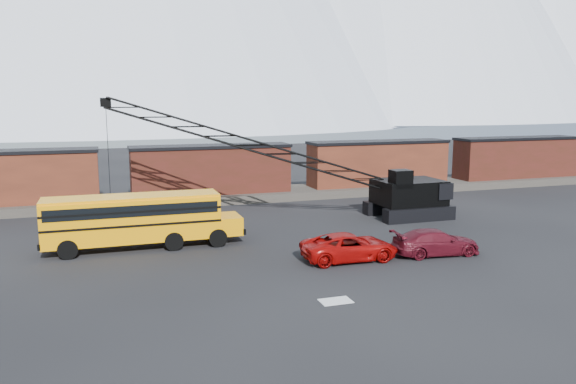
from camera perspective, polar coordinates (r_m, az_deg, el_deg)
name	(u,v)px	position (r m, az deg, el deg)	size (l,w,h in m)	color
ground	(295,275)	(28.49, 0.72, -8.47)	(160.00, 160.00, 0.00)	black
gravel_berm	(212,197)	(49.16, -7.72, -0.50)	(120.00, 5.00, 0.70)	#4C453E
boxcar_west_near	(6,178)	(48.51, -26.69, 1.32)	(13.70, 3.10, 4.17)	#451E13
boxcar_mid	(212,169)	(48.80, -7.78, 2.29)	(13.70, 3.10, 4.17)	#491914
boxcar_east_near	(378,163)	(54.06, 9.14, 2.95)	(13.70, 3.10, 4.17)	#451E13
boxcar_east_far	(516,157)	(63.05, 22.17, 3.28)	(13.70, 3.10, 4.17)	#491914
snow_patch	(336,301)	(25.14, 4.86, -10.97)	(1.40, 0.90, 0.02)	silver
school_bus	(139,219)	(34.23, -14.90, -2.63)	(11.65, 2.65, 3.19)	orange
red_pickup	(350,247)	(31.12, 6.28, -5.55)	(2.47, 5.35, 1.49)	#9F0807
maroon_suv	(436,242)	(33.05, 14.78, -4.95)	(2.04, 5.02, 1.46)	#500E19
crawler_crane	(265,150)	(39.65, -2.36, 4.33)	(24.48, 5.74, 9.04)	black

